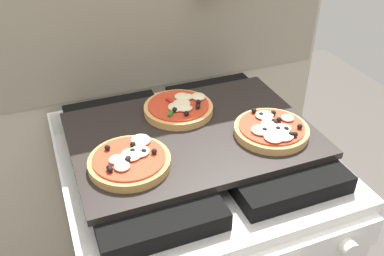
{
  "coord_description": "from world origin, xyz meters",
  "views": [
    {
      "loc": [
        -0.29,
        -0.74,
        1.46
      ],
      "look_at": [
        0.0,
        0.0,
        0.93
      ],
      "focal_mm": 39.9,
      "sensor_mm": 36.0,
      "label": 1
    }
  ],
  "objects_px": {
    "pizza_right": "(272,129)",
    "pizza_center": "(181,107)",
    "pizza_left": "(130,160)",
    "baking_tray": "(192,135)"
  },
  "relations": [
    {
      "from": "pizza_right",
      "to": "pizza_center",
      "type": "height_order",
      "value": "same"
    },
    {
      "from": "pizza_left",
      "to": "baking_tray",
      "type": "bearing_deg",
      "value": 22.91
    },
    {
      "from": "baking_tray",
      "to": "pizza_right",
      "type": "bearing_deg",
      "value": -24.91
    },
    {
      "from": "baking_tray",
      "to": "pizza_center",
      "type": "relative_size",
      "value": 3.24
    },
    {
      "from": "baking_tray",
      "to": "pizza_left",
      "type": "bearing_deg",
      "value": -157.09
    },
    {
      "from": "baking_tray",
      "to": "pizza_left",
      "type": "distance_m",
      "value": 0.18
    },
    {
      "from": "pizza_left",
      "to": "pizza_right",
      "type": "relative_size",
      "value": 1.0
    },
    {
      "from": "pizza_right",
      "to": "baking_tray",
      "type": "bearing_deg",
      "value": 155.09
    },
    {
      "from": "pizza_left",
      "to": "pizza_center",
      "type": "distance_m",
      "value": 0.23
    },
    {
      "from": "baking_tray",
      "to": "pizza_right",
      "type": "xyz_separation_m",
      "value": [
        0.16,
        -0.08,
        0.02
      ]
    }
  ]
}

